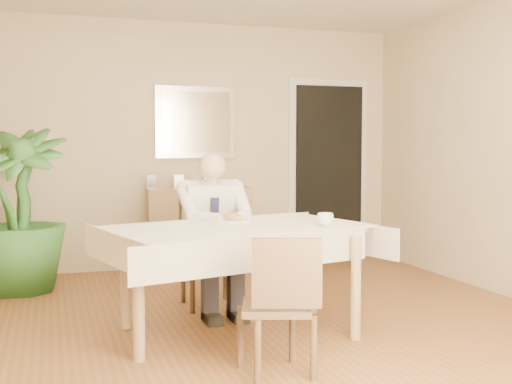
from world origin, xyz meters
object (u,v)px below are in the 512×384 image
object	(u,v)px
seated_man	(216,224)
sideboard	(199,229)
dining_table	(237,238)
potted_palm	(20,210)
chair_far	(207,244)
chair_near	(280,300)
coffee_mug	(325,219)

from	to	relation	value
seated_man	sideboard	bearing A→B (deg)	81.23
seated_man	dining_table	bearing A→B (deg)	-90.00
potted_palm	dining_table	bearing A→B (deg)	-51.12
dining_table	chair_far	size ratio (longest dim) A/B	2.21
chair_near	coffee_mug	world-z (taller)	coffee_mug
chair_far	seated_man	size ratio (longest dim) A/B	0.72
seated_man	sideboard	world-z (taller)	seated_man
chair_near	sideboard	size ratio (longest dim) A/B	0.75
coffee_mug	potted_palm	xyz separation A→B (m)	(-2.05, 2.02, -0.07)
dining_table	sideboard	size ratio (longest dim) A/B	1.83
coffee_mug	sideboard	bearing A→B (deg)	96.67
seated_man	chair_far	bearing A→B (deg)	90.00
dining_table	sideboard	bearing A→B (deg)	68.88
chair_near	potted_palm	distance (m)	3.11
chair_far	chair_near	world-z (taller)	chair_far
dining_table	chair_far	world-z (taller)	chair_far
seated_man	potted_palm	distance (m)	1.93
dining_table	coffee_mug	world-z (taller)	coffee_mug
chair_far	coffee_mug	size ratio (longest dim) A/B	7.97
chair_far	sideboard	world-z (taller)	chair_far
chair_far	chair_near	distance (m)	1.78
chair_far	potted_palm	xyz separation A→B (m)	(-1.48, 0.95, 0.23)
chair_far	sideboard	size ratio (longest dim) A/B	0.83
dining_table	chair_near	world-z (taller)	chair_near
dining_table	potted_palm	xyz separation A→B (m)	(-1.48, 1.83, 0.06)
seated_man	coffee_mug	world-z (taller)	seated_man
sideboard	potted_palm	world-z (taller)	potted_palm
seated_man	sideboard	distance (m)	1.83
chair_far	seated_man	world-z (taller)	seated_man
dining_table	coffee_mug	size ratio (longest dim) A/B	17.57
chair_far	coffee_mug	bearing A→B (deg)	-68.20
coffee_mug	chair_far	bearing A→B (deg)	118.31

